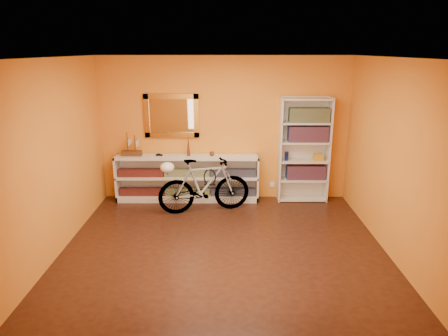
{
  "coord_description": "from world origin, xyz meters",
  "views": [
    {
      "loc": [
        0.04,
        -5.24,
        2.7
      ],
      "look_at": [
        0.0,
        0.7,
        0.95
      ],
      "focal_mm": 32.44,
      "sensor_mm": 36.0,
      "label": 1
    }
  ],
  "objects_px": {
    "bookcase": "(304,150)",
    "helmet": "(167,167)",
    "console_unit": "(187,178)",
    "bicycle": "(204,185)"
  },
  "relations": [
    {
      "from": "bookcase",
      "to": "helmet",
      "type": "relative_size",
      "value": 8.17
    },
    {
      "from": "helmet",
      "to": "console_unit",
      "type": "bearing_deg",
      "value": 69.99
    },
    {
      "from": "console_unit",
      "to": "bicycle",
      "type": "height_order",
      "value": "bicycle"
    },
    {
      "from": "helmet",
      "to": "bookcase",
      "type": "bearing_deg",
      "value": 16.99
    },
    {
      "from": "bicycle",
      "to": "console_unit",
      "type": "bearing_deg",
      "value": 17.97
    },
    {
      "from": "helmet",
      "to": "bicycle",
      "type": "bearing_deg",
      "value": 13.99
    },
    {
      "from": "bookcase",
      "to": "console_unit",
      "type": "bearing_deg",
      "value": -179.32
    },
    {
      "from": "console_unit",
      "to": "bookcase",
      "type": "distance_m",
      "value": 2.18
    },
    {
      "from": "console_unit",
      "to": "bicycle",
      "type": "xyz_separation_m",
      "value": [
        0.34,
        -0.55,
        0.05
      ]
    },
    {
      "from": "bicycle",
      "to": "helmet",
      "type": "distance_m",
      "value": 0.71
    }
  ]
}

